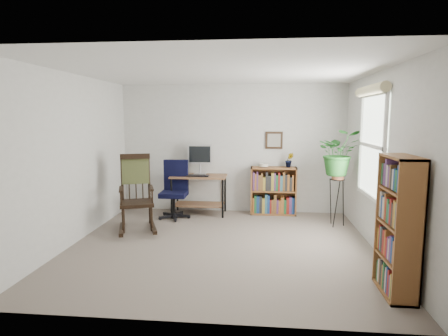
# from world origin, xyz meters

# --- Properties ---
(floor) EXTENTS (4.20, 4.00, 0.00)m
(floor) POSITION_xyz_m (0.00, 0.00, 0.00)
(floor) COLOR gray
(floor) RESTS_ON ground
(ceiling) EXTENTS (4.20, 4.00, 0.00)m
(ceiling) POSITION_xyz_m (0.00, 0.00, 2.40)
(ceiling) COLOR white
(ceiling) RESTS_ON ground
(wall_back) EXTENTS (4.20, 0.00, 2.40)m
(wall_back) POSITION_xyz_m (0.00, 2.00, 1.20)
(wall_back) COLOR silver
(wall_back) RESTS_ON ground
(wall_front) EXTENTS (4.20, 0.00, 2.40)m
(wall_front) POSITION_xyz_m (0.00, -2.00, 1.20)
(wall_front) COLOR silver
(wall_front) RESTS_ON ground
(wall_left) EXTENTS (0.00, 4.00, 2.40)m
(wall_left) POSITION_xyz_m (-2.10, 0.00, 1.20)
(wall_left) COLOR silver
(wall_left) RESTS_ON ground
(wall_right) EXTENTS (0.00, 4.00, 2.40)m
(wall_right) POSITION_xyz_m (2.10, 0.00, 1.20)
(wall_right) COLOR silver
(wall_right) RESTS_ON ground
(window) EXTENTS (0.12, 1.20, 1.50)m
(window) POSITION_xyz_m (2.06, 0.30, 1.40)
(window) COLOR white
(window) RESTS_ON wall_right
(desk) EXTENTS (1.01, 0.56, 0.73)m
(desk) POSITION_xyz_m (-0.59, 1.70, 0.36)
(desk) COLOR brown
(desk) RESTS_ON floor
(monitor) EXTENTS (0.46, 0.16, 0.56)m
(monitor) POSITION_xyz_m (-0.59, 1.84, 1.01)
(monitor) COLOR silver
(monitor) RESTS_ON desk
(keyboard) EXTENTS (0.40, 0.15, 0.02)m
(keyboard) POSITION_xyz_m (-0.59, 1.58, 0.74)
(keyboard) COLOR black
(keyboard) RESTS_ON desk
(office_chair) EXTENTS (0.57, 0.57, 1.05)m
(office_chair) POSITION_xyz_m (-0.99, 1.36, 0.52)
(office_chair) COLOR black
(office_chair) RESTS_ON floor
(rocking_chair) EXTENTS (0.96, 1.22, 1.23)m
(rocking_chair) POSITION_xyz_m (-1.40, 0.57, 0.62)
(rocking_chair) COLOR black
(rocking_chair) RESTS_ON floor
(low_bookshelf) EXTENTS (0.84, 0.28, 0.88)m
(low_bookshelf) POSITION_xyz_m (0.78, 1.82, 0.44)
(low_bookshelf) COLOR brown
(low_bookshelf) RESTS_ON floor
(tall_bookshelf) EXTENTS (0.27, 0.62, 1.42)m
(tall_bookshelf) POSITION_xyz_m (1.92, -1.25, 0.71)
(tall_bookshelf) COLOR brown
(tall_bookshelf) RESTS_ON floor
(plant_stand) EXTENTS (0.30, 0.30, 0.92)m
(plant_stand) POSITION_xyz_m (1.80, 1.17, 0.46)
(plant_stand) COLOR black
(plant_stand) RESTS_ON floor
(spider_plant) EXTENTS (1.69, 1.88, 1.46)m
(spider_plant) POSITION_xyz_m (1.80, 1.17, 1.58)
(spider_plant) COLOR #236624
(spider_plant) RESTS_ON plant_stand
(potted_plant_small) EXTENTS (0.13, 0.24, 0.11)m
(potted_plant_small) POSITION_xyz_m (1.06, 1.83, 0.94)
(potted_plant_small) COLOR #236624
(potted_plant_small) RESTS_ON low_bookshelf
(framed_picture) EXTENTS (0.32, 0.04, 0.32)m
(framed_picture) POSITION_xyz_m (0.78, 1.97, 1.37)
(framed_picture) COLOR black
(framed_picture) RESTS_ON wall_back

